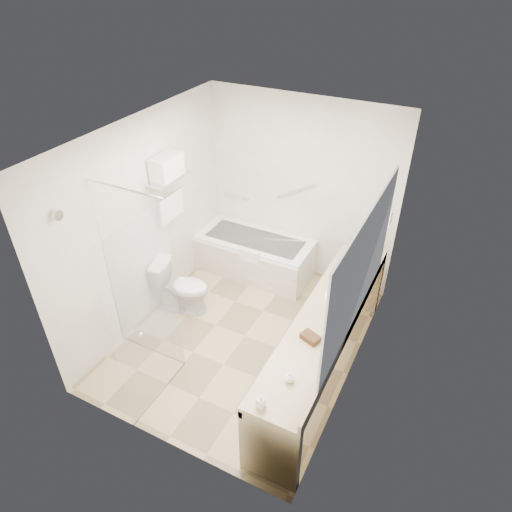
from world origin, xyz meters
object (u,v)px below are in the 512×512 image
at_px(bathtub, 255,255).
at_px(vanity_counter, 325,333).
at_px(amenity_basket, 310,337).
at_px(toilet, 182,287).
at_px(water_bottle_left, 366,249).

bearing_deg(bathtub, vanity_counter, -42.35).
bearing_deg(bathtub, amenity_basket, -49.61).
height_order(bathtub, amenity_basket, amenity_basket).
bearing_deg(toilet, amenity_basket, -118.99).
relative_size(bathtub, toilet, 2.27).
height_order(vanity_counter, amenity_basket, vanity_counter).
xyz_separation_m(bathtub, toilet, (-0.45, -1.14, 0.07)).
distance_m(amenity_basket, water_bottle_left, 1.62).
xyz_separation_m(vanity_counter, amenity_basket, (-0.03, -0.36, 0.24)).
distance_m(vanity_counter, toilet, 2.01).
distance_m(toilet, water_bottle_left, 2.33).
distance_m(vanity_counter, water_bottle_left, 1.29).
height_order(bathtub, toilet, toilet).
distance_m(bathtub, amenity_basket, 2.38).
xyz_separation_m(toilet, amenity_basket, (1.94, -0.61, 0.53)).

